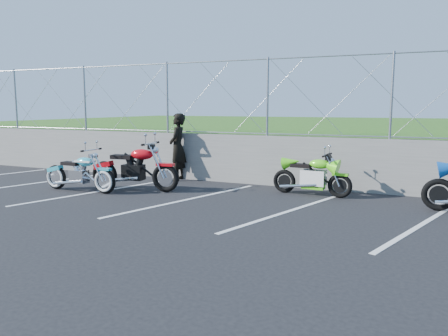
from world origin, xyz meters
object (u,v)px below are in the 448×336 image
at_px(naked_orange, 135,170).
at_px(person_standing, 178,147).
at_px(cruiser_turquoise, 80,174).
at_px(sportbike_green, 313,178).

xyz_separation_m(naked_orange, person_standing, (0.21, 1.72, 0.43)).
distance_m(cruiser_turquoise, sportbike_green, 5.56).
relative_size(cruiser_turquoise, person_standing, 1.13).
bearing_deg(sportbike_green, naked_orange, -160.38).
bearing_deg(person_standing, cruiser_turquoise, -42.79).
xyz_separation_m(cruiser_turquoise, naked_orange, (1.12, 0.68, 0.09)).
bearing_deg(naked_orange, sportbike_green, 9.11).
bearing_deg(naked_orange, person_standing, 76.60).
height_order(cruiser_turquoise, naked_orange, naked_orange).
bearing_deg(naked_orange, cruiser_turquoise, -155.19).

